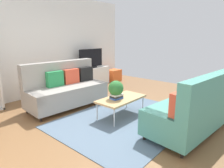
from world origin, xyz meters
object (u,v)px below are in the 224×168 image
(couch_green, at_px, (194,109))
(tv, at_px, (91,59))
(couch_beige, at_px, (66,89))
(vase_0, at_px, (77,68))
(storage_trunk, at_px, (114,75))
(potted_plant, at_px, (116,89))
(table_book_0, at_px, (117,98))
(tv_console, at_px, (91,77))
(coffee_table, at_px, (121,99))
(bottle_0, at_px, (82,67))

(couch_green, distance_m, tv, 4.10)
(couch_beige, relative_size, couch_green, 0.99)
(vase_0, bearing_deg, couch_green, -98.56)
(vase_0, bearing_deg, couch_beige, -138.12)
(storage_trunk, bearing_deg, tv, 175.84)
(couch_beige, distance_m, tv, 2.18)
(tv, relative_size, storage_trunk, 1.92)
(potted_plant, height_order, vase_0, potted_plant)
(storage_trunk, distance_m, table_book_0, 3.57)
(couch_green, height_order, table_book_0, couch_green)
(tv, xyz_separation_m, potted_plant, (-1.58, -2.43, -0.32))
(tv_console, bearing_deg, storage_trunk, -5.19)
(tv, xyz_separation_m, vase_0, (-0.58, 0.07, -0.25))
(couch_beige, xyz_separation_m, vase_0, (1.26, 1.13, 0.25))
(storage_trunk, bearing_deg, couch_green, -120.81)
(tv_console, bearing_deg, couch_beige, -149.60)
(tv_console, distance_m, table_book_0, 2.92)
(coffee_table, bearing_deg, tv, 59.58)
(coffee_table, distance_m, vase_0, 2.71)
(storage_trunk, bearing_deg, coffee_table, -136.80)
(table_book_0, bearing_deg, potted_plant, 115.03)
(tv, bearing_deg, vase_0, 173.12)
(potted_plant, bearing_deg, couch_green, -74.82)
(bottle_0, bearing_deg, table_book_0, -115.16)
(tv, distance_m, storage_trunk, 1.32)
(table_book_0, relative_size, vase_0, 1.88)
(couch_beige, distance_m, storage_trunk, 3.11)
(coffee_table, relative_size, table_book_0, 4.58)
(coffee_table, xyz_separation_m, bottle_0, (1.03, 2.46, 0.32))
(storage_trunk, relative_size, bottle_0, 3.58)
(bottle_0, bearing_deg, tv, 2.66)
(couch_green, distance_m, table_book_0, 1.51)
(tv_console, xyz_separation_m, potted_plant, (-1.58, -2.45, 0.31))
(potted_plant, bearing_deg, tv_console, 57.26)
(couch_green, xyz_separation_m, coffee_table, (-0.28, 1.42, -0.05))
(couch_green, relative_size, tv_console, 1.41)
(coffee_table, bearing_deg, vase_0, 71.04)
(couch_beige, bearing_deg, vase_0, -134.29)
(coffee_table, height_order, table_book_0, table_book_0)
(coffee_table, xyz_separation_m, tv, (1.46, 2.48, 0.56))
(tv, bearing_deg, storage_trunk, -4.16)
(couch_green, relative_size, coffee_table, 1.80)
(couch_green, bearing_deg, tv_console, 79.47)
(couch_green, height_order, coffee_table, couch_green)
(table_book_0, distance_m, bottle_0, 2.69)
(table_book_0, xyz_separation_m, bottle_0, (1.14, 2.42, 0.27))
(couch_beige, xyz_separation_m, table_book_0, (0.27, -1.39, -0.01))
(storage_trunk, xyz_separation_m, table_book_0, (-2.67, -2.36, 0.22))
(potted_plant, relative_size, table_book_0, 1.62)
(tv_console, bearing_deg, vase_0, 175.07)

